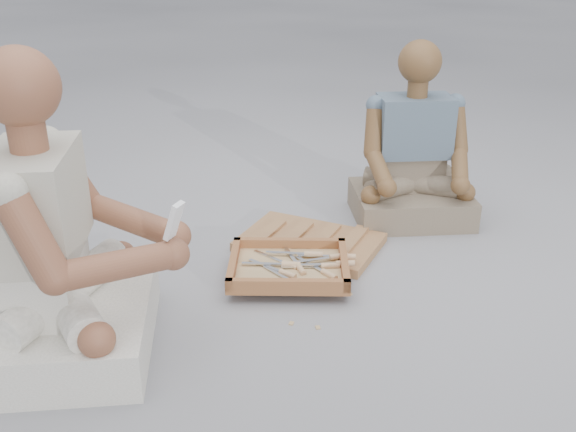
% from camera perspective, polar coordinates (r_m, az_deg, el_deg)
% --- Properties ---
extents(ground, '(60.00, 60.00, 0.00)m').
position_cam_1_polar(ground, '(2.18, 0.71, -9.54)').
color(ground, '#9B9BA0').
rests_on(ground, ground).
extents(carved_panel, '(0.63, 0.50, 0.04)m').
position_cam_1_polar(carved_panel, '(2.68, 1.95, -2.33)').
color(carved_panel, brown).
rests_on(carved_panel, ground).
extents(tool_tray, '(0.49, 0.42, 0.06)m').
position_cam_1_polar(tool_tray, '(2.41, 0.06, -4.56)').
color(tool_tray, brown).
rests_on(tool_tray, carved_panel).
extents(chisel_0, '(0.20, 0.13, 0.02)m').
position_cam_1_polar(chisel_0, '(2.42, -0.17, -4.24)').
color(chisel_0, silver).
rests_on(chisel_0, tool_tray).
extents(chisel_1, '(0.20, 0.12, 0.02)m').
position_cam_1_polar(chisel_1, '(2.36, -0.44, -5.03)').
color(chisel_1, silver).
rests_on(chisel_1, tool_tray).
extents(chisel_2, '(0.22, 0.07, 0.02)m').
position_cam_1_polar(chisel_2, '(2.41, 4.60, -4.24)').
color(chisel_2, silver).
rests_on(chisel_2, tool_tray).
extents(chisel_3, '(0.18, 0.16, 0.02)m').
position_cam_1_polar(chisel_3, '(2.36, 3.31, -5.03)').
color(chisel_3, silver).
rests_on(chisel_3, tool_tray).
extents(chisel_4, '(0.20, 0.11, 0.02)m').
position_cam_1_polar(chisel_4, '(2.45, 4.03, -3.66)').
color(chisel_4, silver).
rests_on(chisel_4, tool_tray).
extents(chisel_5, '(0.22, 0.07, 0.02)m').
position_cam_1_polar(chisel_5, '(2.40, 3.27, -4.44)').
color(chisel_5, silver).
rests_on(chisel_5, tool_tray).
extents(chisel_6, '(0.22, 0.03, 0.02)m').
position_cam_1_polar(chisel_6, '(2.47, 1.78, -3.38)').
color(chisel_6, silver).
rests_on(chisel_6, tool_tray).
extents(chisel_7, '(0.22, 0.04, 0.02)m').
position_cam_1_polar(chisel_7, '(2.46, 4.71, -3.59)').
color(chisel_7, silver).
rests_on(chisel_7, tool_tray).
extents(chisel_8, '(0.18, 0.15, 0.02)m').
position_cam_1_polar(chisel_8, '(2.29, 0.51, -5.92)').
color(chisel_8, silver).
rests_on(chisel_8, tool_tray).
extents(chisel_9, '(0.22, 0.04, 0.02)m').
position_cam_1_polar(chisel_9, '(2.40, -0.25, -4.30)').
color(chisel_9, silver).
rests_on(chisel_9, tool_tray).
extents(chisel_10, '(0.12, 0.20, 0.02)m').
position_cam_1_polar(chisel_10, '(2.39, 0.96, -4.50)').
color(chisel_10, silver).
rests_on(chisel_10, tool_tray).
extents(wood_chip_0, '(0.02, 0.02, 0.00)m').
position_cam_1_polar(wood_chip_0, '(2.76, 4.89, -2.03)').
color(wood_chip_0, tan).
rests_on(wood_chip_0, ground).
extents(wood_chip_1, '(0.02, 0.02, 0.00)m').
position_cam_1_polar(wood_chip_1, '(2.50, 3.99, -4.85)').
color(wood_chip_1, tan).
rests_on(wood_chip_1, ground).
extents(wood_chip_2, '(0.02, 0.02, 0.00)m').
position_cam_1_polar(wood_chip_2, '(2.44, 4.37, -5.71)').
color(wood_chip_2, tan).
rests_on(wood_chip_2, ground).
extents(wood_chip_3, '(0.02, 0.02, 0.00)m').
position_cam_1_polar(wood_chip_3, '(2.65, -2.32, -3.09)').
color(wood_chip_3, tan).
rests_on(wood_chip_3, ground).
extents(wood_chip_4, '(0.02, 0.02, 0.00)m').
position_cam_1_polar(wood_chip_4, '(2.16, 2.67, -9.87)').
color(wood_chip_4, tan).
rests_on(wood_chip_4, ground).
extents(wood_chip_5, '(0.02, 0.02, 0.00)m').
position_cam_1_polar(wood_chip_5, '(2.71, -1.59, -2.48)').
color(wood_chip_5, tan).
rests_on(wood_chip_5, ground).
extents(wood_chip_6, '(0.02, 0.02, 0.00)m').
position_cam_1_polar(wood_chip_6, '(2.50, 1.94, -4.80)').
color(wood_chip_6, tan).
rests_on(wood_chip_6, ground).
extents(wood_chip_7, '(0.02, 0.02, 0.00)m').
position_cam_1_polar(wood_chip_7, '(2.57, 5.30, -4.04)').
color(wood_chip_7, tan).
rests_on(wood_chip_7, ground).
extents(wood_chip_8, '(0.02, 0.02, 0.00)m').
position_cam_1_polar(wood_chip_8, '(2.39, 2.96, -6.29)').
color(wood_chip_8, tan).
rests_on(wood_chip_8, ground).
extents(wood_chip_9, '(0.02, 0.02, 0.00)m').
position_cam_1_polar(wood_chip_9, '(2.18, 0.30, -9.52)').
color(wood_chip_9, tan).
rests_on(wood_chip_9, ground).
extents(wood_chip_10, '(0.02, 0.02, 0.00)m').
position_cam_1_polar(wood_chip_10, '(2.35, 5.47, -6.92)').
color(wood_chip_10, tan).
rests_on(wood_chip_10, ground).
extents(wood_chip_11, '(0.02, 0.02, 0.00)m').
position_cam_1_polar(wood_chip_11, '(2.77, -2.58, -1.88)').
color(wood_chip_11, tan).
rests_on(wood_chip_11, ground).
extents(wood_chip_12, '(0.02, 0.02, 0.00)m').
position_cam_1_polar(wood_chip_12, '(2.59, -4.54, -3.80)').
color(wood_chip_12, tan).
rests_on(wood_chip_12, ground).
extents(craftsman, '(0.70, 0.71, 0.94)m').
position_cam_1_polar(craftsman, '(2.03, -19.53, -3.43)').
color(craftsman, silver).
rests_on(craftsman, ground).
extents(companion, '(0.60, 0.52, 0.80)m').
position_cam_1_polar(companion, '(2.93, 11.06, 4.74)').
color(companion, '#746A53').
rests_on(companion, ground).
extents(mobile_phone, '(0.06, 0.06, 0.12)m').
position_cam_1_polar(mobile_phone, '(1.86, -10.10, -0.40)').
color(mobile_phone, white).
rests_on(mobile_phone, craftsman).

